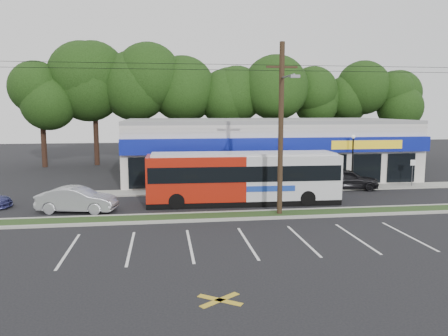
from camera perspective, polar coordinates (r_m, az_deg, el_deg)
name	(u,v)px	position (r m, az deg, el deg)	size (l,w,h in m)	color
ground	(232,221)	(24.62, 1.05, -6.97)	(120.00, 120.00, 0.00)	black
grass_strip	(229,216)	(25.56, 0.70, -6.28)	(40.00, 1.60, 0.12)	#233D18
curb_south	(232,219)	(24.74, 1.00, -6.73)	(40.00, 0.25, 0.14)	#9E9E93
curb_north	(227,212)	(26.38, 0.42, -5.81)	(40.00, 0.25, 0.14)	#9E9E93
sidewalk	(277,189)	(34.24, 6.96, -2.76)	(32.00, 2.20, 0.10)	#9E9E93
strip_mall	(264,148)	(40.66, 5.19, 2.62)	(25.00, 12.55, 5.30)	beige
utility_pole	(278,124)	(25.33, 7.12, 5.79)	(50.00, 2.77, 10.00)	black
lamp_post	(353,155)	(35.71, 16.46, 1.66)	(0.30, 0.30, 4.25)	black
sign_post	(413,168)	(37.98, 23.42, -0.01)	(0.45, 0.10, 2.23)	#59595E
tree_line	(231,90)	(50.17, 0.91, 10.20)	(46.76, 6.76, 11.83)	black
metrobus	(243,177)	(28.85, 2.55, -1.14)	(12.73, 3.03, 3.40)	#A21A0C
car_dark	(346,179)	(35.43, 15.69, -1.37)	(1.95, 4.84, 1.65)	black
car_silver	(77,200)	(28.05, -18.65, -3.93)	(1.64, 4.70, 1.55)	#929398
pedestrian_a	(299,185)	(31.47, 9.72, -2.15)	(0.66, 0.44, 1.82)	silver
pedestrian_b	(258,182)	(33.25, 4.49, -1.78)	(0.75, 0.58, 1.54)	beige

